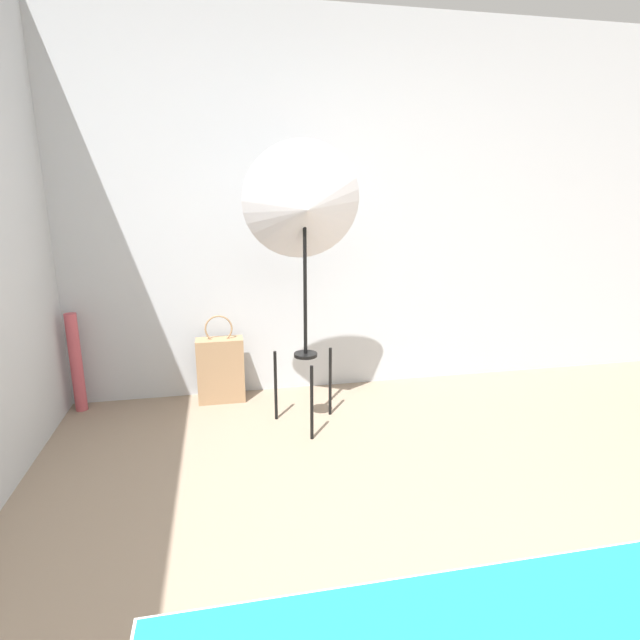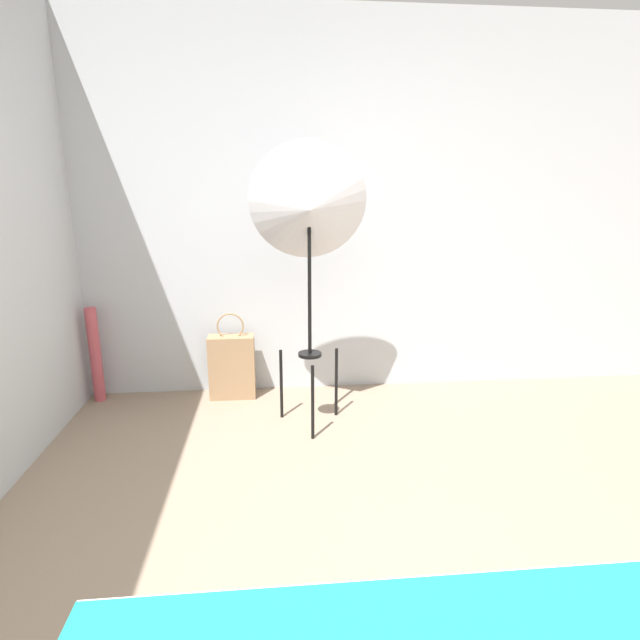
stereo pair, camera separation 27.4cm
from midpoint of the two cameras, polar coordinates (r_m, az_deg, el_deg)
The scene contains 4 objects.
wall_back at distance 3.57m, azimuth -2.62°, elevation 12.38°, with size 8.00×0.05×2.60m.
photo_umbrella at distance 2.91m, azimuth -4.55°, elevation 12.71°, with size 0.70×0.39×1.72m.
tote_bag at distance 3.57m, azimuth -13.46°, elevation -5.54°, with size 0.32×0.14×0.62m.
paper_roll at distance 3.73m, azimuth -28.04°, elevation -4.38°, with size 0.08×0.08×0.67m.
Camera 1 is at (-0.67, -1.01, 1.43)m, focal length 28.00 mm.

